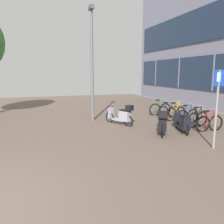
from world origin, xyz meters
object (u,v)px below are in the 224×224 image
Objects in this scene: bicycle_rack_04 at (168,111)px; bicycle_rack_05 at (160,109)px; bicycle_rack_00 at (209,123)px; bicycle_rack_02 at (187,116)px; scooter_far at (183,123)px; parking_sign at (217,101)px; bicycle_rack_01 at (198,119)px; scooter_mid at (122,115)px; scooter_near at (162,123)px; lamp_post at (92,59)px; bicycle_rack_03 at (176,113)px.

bicycle_rack_04 is 0.97× the size of bicycle_rack_05.
bicycle_rack_00 is 1.56m from bicycle_rack_02.
parking_sign is at bearing -97.82° from scooter_far.
bicycle_rack_01 is 0.99× the size of bicycle_rack_02.
scooter_mid reaches higher than bicycle_rack_02.
parking_sign is at bearing -69.96° from scooter_near.
bicycle_rack_04 is 5.01m from lamp_post.
scooter_near is 0.93× the size of scooter_far.
parking_sign is at bearing -128.18° from bicycle_rack_00.
scooter_near is at bearing -60.31° from lamp_post.
scooter_far is at bearing -48.94° from lamp_post.
lamp_post reaches higher than scooter_mid.
bicycle_rack_01 is at bearing -33.81° from lamp_post.
scooter_near is 0.28× the size of lamp_post.
bicycle_rack_05 is 4.32m from scooter_near.
bicycle_rack_01 is 2.33m from bicycle_rack_04.
lamp_post is at bearing 154.37° from bicycle_rack_02.
scooter_mid is at bearing 168.10° from bicycle_rack_02.
bicycle_rack_05 is at bearing 94.51° from bicycle_rack_04.
bicycle_rack_03 is at bearing 46.36° from scooter_near.
scooter_mid is at bearing -150.93° from bicycle_rack_05.
bicycle_rack_02 is 0.80× the size of scooter_far.
bicycle_rack_05 is at bearing 92.04° from bicycle_rack_01.
parking_sign is (0.72, -1.98, 1.09)m from scooter_near.
bicycle_rack_04 reaches higher than scooter_far.
scooter_near reaches higher than bicycle_rack_02.
bicycle_rack_03 is 1.06× the size of bicycle_rack_04.
bicycle_rack_01 is at bearing 16.62° from scooter_near.
bicycle_rack_00 is 3.89m from bicycle_rack_05.
bicycle_rack_05 is at bearing 90.23° from bicycle_rack_03.
scooter_mid is (-3.00, -1.67, 0.11)m from bicycle_rack_05.
bicycle_rack_01 is (0.03, 0.78, 0.01)m from bicycle_rack_00.
parking_sign reaches higher than bicycle_rack_03.
bicycle_rack_02 is at bearing 86.85° from bicycle_rack_01.
scooter_mid reaches higher than bicycle_rack_04.
scooter_far is (-1.26, -1.39, 0.04)m from bicycle_rack_02.
bicycle_rack_00 is 3.80m from scooter_mid.
bicycle_rack_02 is 5.45m from lamp_post.
scooter_near is at bearing -133.64° from bicycle_rack_03.
lamp_post is at bearing 119.69° from scooter_near.
bicycle_rack_00 is 3.11m from bicycle_rack_04.
bicycle_rack_04 is 0.83× the size of scooter_near.
scooter_mid is at bearing 144.24° from bicycle_rack_00.
scooter_near is (-2.11, -3.77, 0.12)m from bicycle_rack_05.
bicycle_rack_00 is at bearing -3.00° from scooter_near.
bicycle_rack_04 is 0.77× the size of scooter_far.
bicycle_rack_03 is at bearing -94.05° from bicycle_rack_04.
bicycle_rack_05 is 3.43m from scooter_mid.
bicycle_rack_04 is 3.19m from scooter_mid.
bicycle_rack_01 is 1.36m from scooter_far.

